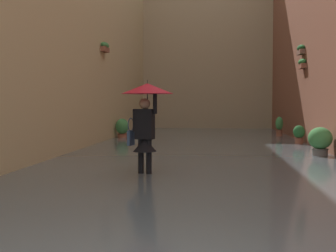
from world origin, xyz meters
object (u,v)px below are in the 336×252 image
at_px(person_wading, 146,108).
at_px(potted_plant_near_left, 320,141).
at_px(potted_plant_far_left, 299,135).
at_px(potted_plant_near_right, 122,128).
at_px(potted_plant_mid_left, 279,127).

distance_m(person_wading, potted_plant_near_left, 5.95).
xyz_separation_m(person_wading, potted_plant_far_left, (-4.50, -7.60, -1.04)).
bearing_deg(potted_plant_near_left, potted_plant_far_left, -91.26).
bearing_deg(potted_plant_near_right, potted_plant_mid_left, -167.75).
distance_m(potted_plant_near_left, potted_plant_mid_left, 7.73).
relative_size(potted_plant_near_right, potted_plant_near_left, 1.02).
height_order(person_wading, potted_plant_mid_left, person_wading).
bearing_deg(potted_plant_near_left, potted_plant_mid_left, -89.41).
distance_m(potted_plant_near_right, potted_plant_mid_left, 7.10).
relative_size(person_wading, potted_plant_near_right, 2.21).
height_order(potted_plant_near_right, potted_plant_far_left, potted_plant_near_right).
bearing_deg(person_wading, potted_plant_near_left, -138.90).
bearing_deg(person_wading, potted_plant_far_left, -120.66).
relative_size(person_wading, potted_plant_far_left, 2.61).
bearing_deg(potted_plant_near_left, person_wading, 41.10).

